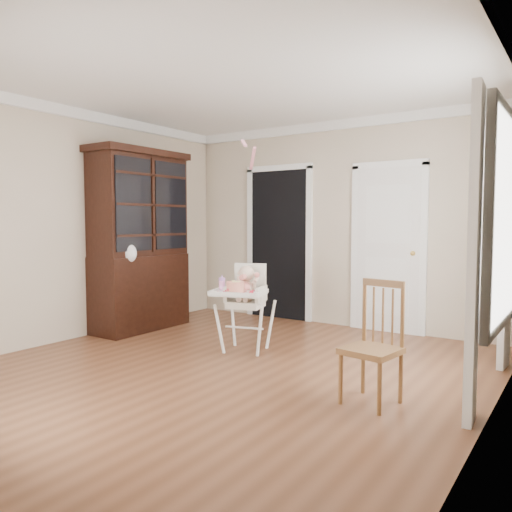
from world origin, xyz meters
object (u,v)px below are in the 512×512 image
Objects in this scene: china_cabinet at (140,240)px; sippy_cup at (222,284)px; dining_chair at (373,346)px; cake at (235,287)px; high_chair at (245,297)px.

sippy_cup is at bearing -11.19° from china_cabinet.
sippy_cup is 0.07× the size of china_cabinet.
sippy_cup is at bearing 172.80° from dining_chair.
sippy_cup is 0.18× the size of dining_chair.
cake is 0.22m from sippy_cup.
high_chair is 1.02× the size of dining_chair.
sippy_cup is (-0.18, -0.17, 0.14)m from high_chair.
dining_chair is (1.66, -0.49, -0.28)m from cake.
cake is at bearing -12.40° from sippy_cup.
cake is (0.03, -0.22, 0.13)m from high_chair.
cake is 1.44× the size of sippy_cup.
dining_chair reaches higher than high_chair.
sippy_cup is 1.65m from china_cabinet.
cake is 1.76m from dining_chair.
high_chair is 0.29m from sippy_cup.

